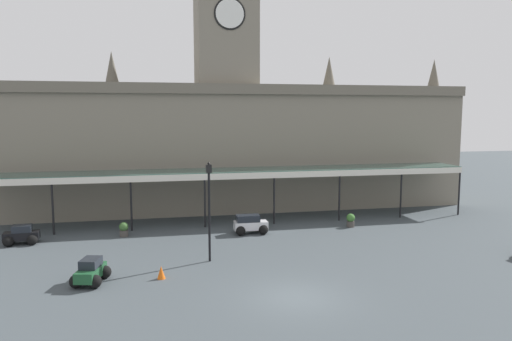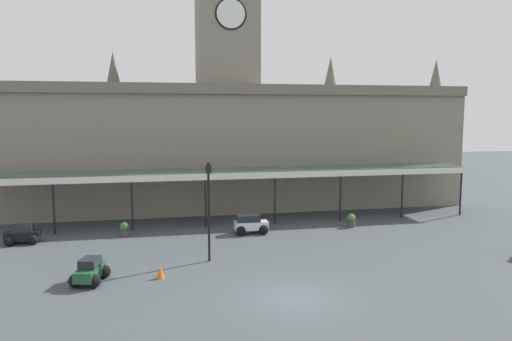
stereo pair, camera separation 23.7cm
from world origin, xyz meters
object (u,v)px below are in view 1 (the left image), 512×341
(car_white_estate, at_px, (250,225))
(planter_forecourt_centre, at_px, (351,220))
(car_black_sedan, at_px, (22,236))
(victorian_lamppost, at_px, (209,201))
(traffic_cone, at_px, (161,272))
(car_green_sedan, at_px, (91,273))
(planter_near_kerb, at_px, (124,229))

(car_white_estate, xyz_separation_m, planter_forecourt_centre, (7.39, 0.36, -0.07))
(car_black_sedan, bearing_deg, victorian_lamppost, -28.11)
(traffic_cone, bearing_deg, planter_forecourt_centre, 31.42)
(victorian_lamppost, height_order, planter_forecourt_centre, victorian_lamppost)
(car_green_sedan, distance_m, victorian_lamppost, 6.96)
(car_white_estate, xyz_separation_m, planter_near_kerb, (-8.30, 0.94, -0.07))
(car_black_sedan, distance_m, victorian_lamppost, 12.83)
(car_white_estate, distance_m, planter_forecourt_centre, 7.40)
(car_green_sedan, height_order, planter_forecourt_centre, car_green_sedan)
(traffic_cone, height_order, planter_near_kerb, planter_near_kerb)
(car_green_sedan, xyz_separation_m, traffic_cone, (3.30, -0.10, -0.18))
(car_white_estate, bearing_deg, traffic_cone, -127.53)
(planter_forecourt_centre, bearing_deg, victorian_lamppost, -151.34)
(car_black_sedan, xyz_separation_m, victorian_lamppost, (11.03, -5.89, 2.86))
(car_green_sedan, distance_m, traffic_cone, 3.31)
(car_black_sedan, relative_size, traffic_cone, 3.28)
(car_green_sedan, relative_size, car_white_estate, 0.98)
(traffic_cone, bearing_deg, planter_near_kerb, 104.59)
(planter_near_kerb, bearing_deg, car_black_sedan, -174.63)
(car_black_sedan, bearing_deg, traffic_cone, -44.39)
(car_white_estate, height_order, victorian_lamppost, victorian_lamppost)
(car_green_sedan, bearing_deg, car_black_sedan, 122.09)
(planter_forecourt_centre, bearing_deg, car_green_sedan, -154.17)
(car_black_sedan, height_order, planter_forecourt_centre, car_black_sedan)
(car_white_estate, distance_m, traffic_cone, 9.88)
(victorian_lamppost, xyz_separation_m, traffic_cone, (-2.65, -2.31, -3.04))
(car_green_sedan, xyz_separation_m, planter_forecourt_centre, (16.70, 8.09, -0.01))
(traffic_cone, distance_m, planter_near_kerb, 9.07)
(car_black_sedan, bearing_deg, car_green_sedan, -57.91)
(victorian_lamppost, distance_m, traffic_cone, 4.65)
(car_green_sedan, height_order, planter_near_kerb, car_green_sedan)
(victorian_lamppost, bearing_deg, car_white_estate, 58.63)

